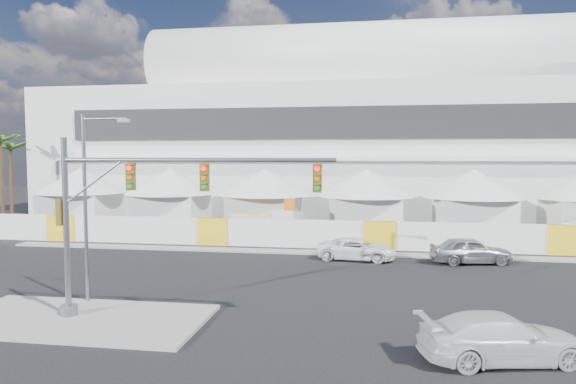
% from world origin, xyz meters
% --- Properties ---
extents(ground, '(160.00, 160.00, 0.00)m').
position_xyz_m(ground, '(0.00, 0.00, 0.00)').
color(ground, black).
rests_on(ground, ground).
extents(median_island, '(10.00, 5.00, 0.15)m').
position_xyz_m(median_island, '(-6.00, -3.00, 0.07)').
color(median_island, gray).
rests_on(median_island, ground).
extents(stadium, '(80.00, 24.80, 21.98)m').
position_xyz_m(stadium, '(8.71, 41.50, 9.45)').
color(stadium, silver).
rests_on(stadium, ground).
extents(tent_row, '(53.40, 8.40, 5.40)m').
position_xyz_m(tent_row, '(0.50, 24.00, 3.15)').
color(tent_row, silver).
rests_on(tent_row, ground).
extents(hoarding_fence, '(70.00, 0.25, 2.00)m').
position_xyz_m(hoarding_fence, '(6.00, 14.50, 1.00)').
color(hoarding_fence, white).
rests_on(hoarding_fence, ground).
extents(palm_cluster, '(10.60, 10.60, 8.55)m').
position_xyz_m(palm_cluster, '(-33.46, 29.50, 6.88)').
color(palm_cluster, '#47331E').
rests_on(palm_cluster, ground).
extents(sedan_silver, '(2.68, 5.00, 1.62)m').
position_xyz_m(sedan_silver, '(11.35, 10.74, 0.81)').
color(sedan_silver, '#A8A8AC').
rests_on(sedan_silver, ground).
extents(pickup_curb, '(2.67, 5.04, 1.35)m').
position_xyz_m(pickup_curb, '(4.53, 10.84, 0.68)').
color(pickup_curb, white).
rests_on(pickup_curb, ground).
extents(pickup_near, '(3.27, 5.56, 1.51)m').
position_xyz_m(pickup_near, '(9.44, -4.56, 0.76)').
color(pickup_near, silver).
rests_on(pickup_near, ground).
extents(lot_car_a, '(4.29, 4.65, 1.55)m').
position_xyz_m(lot_car_a, '(20.33, 19.43, 0.77)').
color(lot_car_a, silver).
rests_on(lot_car_a, ground).
extents(traffic_mast, '(10.99, 0.69, 7.08)m').
position_xyz_m(traffic_mast, '(-4.16, -2.79, 4.18)').
color(traffic_mast, gray).
rests_on(traffic_mast, median_island).
extents(streetlight_median, '(2.24, 0.23, 8.11)m').
position_xyz_m(streetlight_median, '(-6.69, -0.80, 4.81)').
color(streetlight_median, slate).
rests_on(streetlight_median, median_island).
extents(boom_lift, '(6.21, 1.58, 3.14)m').
position_xyz_m(boom_lift, '(-4.46, 18.43, 0.84)').
color(boom_lift, orange).
rests_on(boom_lift, ground).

